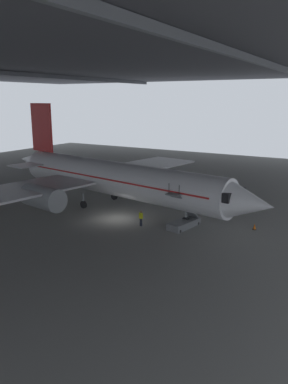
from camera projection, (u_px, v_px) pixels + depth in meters
ground_plane at (116, 219)px, 41.68m from camera, size 110.00×110.00×0.00m
hangar_structure at (15, 54)px, 44.20m from camera, size 121.00×99.00×18.47m
airplane_main at (112, 178)px, 45.46m from camera, size 38.32×39.25×12.19m
boarding_stairs at (183, 220)px, 38.78m from camera, size 4.52×2.15×4.81m
crew_worker_by_stairs at (141, 217)px, 39.14m from camera, size 0.30×0.54×1.63m
traffic_cone_orange at (255, 227)px, 38.28m from camera, size 0.36×0.36×0.60m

